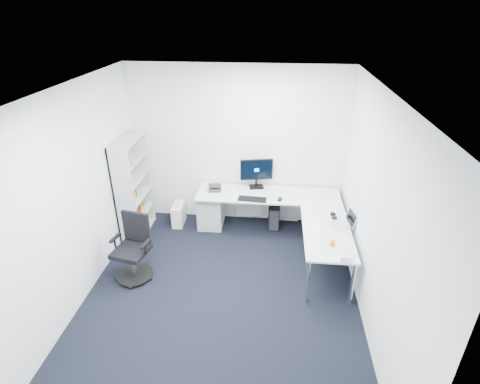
# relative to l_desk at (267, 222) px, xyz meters

# --- Properties ---
(ground) EXTENTS (4.20, 4.20, 0.00)m
(ground) POSITION_rel_l_desk_xyz_m (-0.55, -1.40, -0.34)
(ground) COLOR black
(ceiling) EXTENTS (4.20, 4.20, 0.00)m
(ceiling) POSITION_rel_l_desk_xyz_m (-0.55, -1.40, 2.36)
(ceiling) COLOR white
(wall_back) EXTENTS (3.60, 0.02, 2.70)m
(wall_back) POSITION_rel_l_desk_xyz_m (-0.55, 0.70, 1.01)
(wall_back) COLOR white
(wall_back) RESTS_ON ground
(wall_front) EXTENTS (3.60, 0.02, 2.70)m
(wall_front) POSITION_rel_l_desk_xyz_m (-0.55, -3.50, 1.01)
(wall_front) COLOR white
(wall_front) RESTS_ON ground
(wall_left) EXTENTS (0.02, 4.20, 2.70)m
(wall_left) POSITION_rel_l_desk_xyz_m (-2.35, -1.40, 1.01)
(wall_left) COLOR white
(wall_left) RESTS_ON ground
(wall_right) EXTENTS (0.02, 4.20, 2.70)m
(wall_right) POSITION_rel_l_desk_xyz_m (1.25, -1.40, 1.01)
(wall_right) COLOR white
(wall_right) RESTS_ON ground
(l_desk) EXTENTS (2.36, 1.32, 0.69)m
(l_desk) POSITION_rel_l_desk_xyz_m (0.00, 0.00, 0.00)
(l_desk) COLOR silver
(l_desk) RESTS_ON ground
(drawer_pedestal) EXTENTS (0.41, 0.51, 0.63)m
(drawer_pedestal) POSITION_rel_l_desk_xyz_m (-0.98, 0.40, -0.03)
(drawer_pedestal) COLOR silver
(drawer_pedestal) RESTS_ON ground
(bookshelf) EXTENTS (0.32, 0.83, 1.66)m
(bookshelf) POSITION_rel_l_desk_xyz_m (-2.17, 0.05, 0.48)
(bookshelf) COLOR #B4B6B6
(bookshelf) RESTS_ON ground
(task_chair) EXTENTS (0.63, 0.63, 0.95)m
(task_chair) POSITION_rel_l_desk_xyz_m (-1.84, -1.12, 0.13)
(task_chair) COLOR black
(task_chair) RESTS_ON ground
(black_pc_tower) EXTENTS (0.20, 0.44, 0.42)m
(black_pc_tower) POSITION_rel_l_desk_xyz_m (0.12, 0.49, -0.13)
(black_pc_tower) COLOR black
(black_pc_tower) RESTS_ON ground
(beige_pc_tower) EXTENTS (0.19, 0.40, 0.37)m
(beige_pc_tower) POSITION_rel_l_desk_xyz_m (-1.55, 0.37, -0.16)
(beige_pc_tower) COLOR beige
(beige_pc_tower) RESTS_ON ground
(power_strip) EXTENTS (0.36, 0.07, 0.04)m
(power_strip) POSITION_rel_l_desk_xyz_m (0.37, 0.69, -0.32)
(power_strip) COLOR white
(power_strip) RESTS_ON ground
(monitor) EXTENTS (0.57, 0.28, 0.52)m
(monitor) POSITION_rel_l_desk_xyz_m (-0.21, 0.55, 0.61)
(monitor) COLOR black
(monitor) RESTS_ON l_desk
(black_keyboard) EXTENTS (0.46, 0.19, 0.02)m
(black_keyboard) POSITION_rel_l_desk_xyz_m (-0.25, 0.10, 0.36)
(black_keyboard) COLOR black
(black_keyboard) RESTS_ON l_desk
(mouse) EXTENTS (0.08, 0.11, 0.03)m
(mouse) POSITION_rel_l_desk_xyz_m (0.20, 0.13, 0.36)
(mouse) COLOR black
(mouse) RESTS_ON l_desk
(desk_phone) EXTENTS (0.22, 0.22, 0.14)m
(desk_phone) POSITION_rel_l_desk_xyz_m (-0.89, 0.38, 0.41)
(desk_phone) COLOR #28282A
(desk_phone) RESTS_ON l_desk
(laptop) EXTENTS (0.35, 0.35, 0.22)m
(laptop) POSITION_rel_l_desk_xyz_m (1.02, -0.53, 0.45)
(laptop) COLOR silver
(laptop) RESTS_ON l_desk
(white_keyboard) EXTENTS (0.13, 0.43, 0.01)m
(white_keyboard) POSITION_rel_l_desk_xyz_m (0.67, -0.62, 0.35)
(white_keyboard) COLOR white
(white_keyboard) RESTS_ON l_desk
(headphones) EXTENTS (0.13, 0.19, 0.05)m
(headphones) POSITION_rel_l_desk_xyz_m (0.98, -0.32, 0.37)
(headphones) COLOR black
(headphones) RESTS_ON l_desk
(orange_fruit) EXTENTS (0.08, 0.08, 0.08)m
(orange_fruit) POSITION_rel_l_desk_xyz_m (0.87, -1.05, 0.38)
(orange_fruit) COLOR orange
(orange_fruit) RESTS_ON l_desk
(tissue_box) EXTENTS (0.12, 0.22, 0.08)m
(tissue_box) POSITION_rel_l_desk_xyz_m (0.99, -1.30, 0.38)
(tissue_box) COLOR white
(tissue_box) RESTS_ON l_desk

